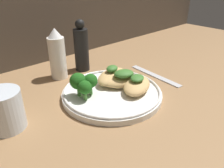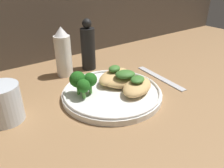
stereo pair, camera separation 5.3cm
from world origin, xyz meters
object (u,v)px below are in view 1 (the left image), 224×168
object	(u,v)px
drinking_glass	(4,110)
broccoli_bunch	(83,83)
plate	(112,93)
sauce_bottle	(57,55)
pepper_grinder	(81,48)

from	to	relation	value
drinking_glass	broccoli_bunch	bearing A→B (deg)	-8.32
plate	sauce_bottle	distance (cm)	19.80
sauce_bottle	drinking_glass	xyz separation A→B (cm)	(-19.59, -13.40, -2.90)
broccoli_bunch	pepper_grinder	xyz separation A→B (cm)	(10.86, 15.88, 2.08)
sauce_bottle	pepper_grinder	bearing A→B (deg)	0.00
pepper_grinder	plate	bearing A→B (deg)	-103.19
plate	pepper_grinder	distance (cm)	19.93
pepper_grinder	drinking_glass	distance (cm)	31.05
broccoli_bunch	drinking_glass	bearing A→B (deg)	171.68
sauce_bottle	pepper_grinder	world-z (taller)	pepper_grinder
plate	pepper_grinder	world-z (taller)	pepper_grinder
plate	sauce_bottle	xyz separation A→B (cm)	(-3.92, 18.48, 5.92)
sauce_bottle	pepper_grinder	xyz separation A→B (cm)	(8.25, 0.00, 0.16)
pepper_grinder	sauce_bottle	bearing A→B (deg)	-180.00
pepper_grinder	drinking_glass	world-z (taller)	pepper_grinder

